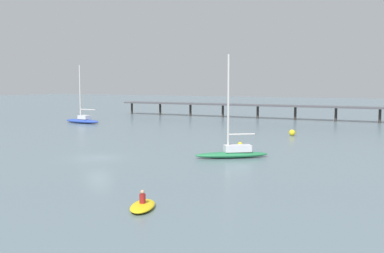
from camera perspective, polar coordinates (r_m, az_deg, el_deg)
name	(u,v)px	position (r m, az deg, el deg)	size (l,w,h in m)	color
ground_plane	(98,158)	(46.59, -11.45, -3.82)	(400.00, 400.00, 0.00)	slate
pier	(329,104)	(93.45, 16.43, 2.71)	(72.95, 4.87, 7.08)	#4C4C51
sailboat_blue	(83,120)	(87.42, -13.28, 0.82)	(8.26, 3.00, 10.59)	#2D4CB7
sailboat_green	(233,151)	(46.00, 5.03, -3.02)	(6.85, 5.76, 10.11)	#287F4C
dinghy_yellow	(143,206)	(27.70, -6.08, -9.62)	(2.41, 3.32, 1.14)	yellow
mooring_buoy_near	(240,144)	(53.84, 5.92, -2.21)	(0.57, 0.57, 0.57)	yellow
mooring_buoy_far	(292,133)	(66.28, 12.18, -0.75)	(0.87, 0.87, 0.87)	yellow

